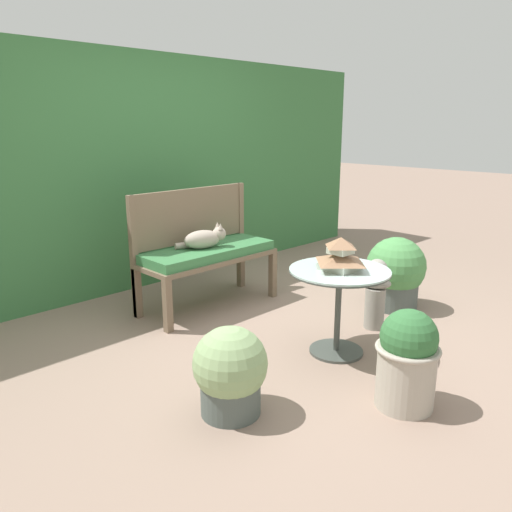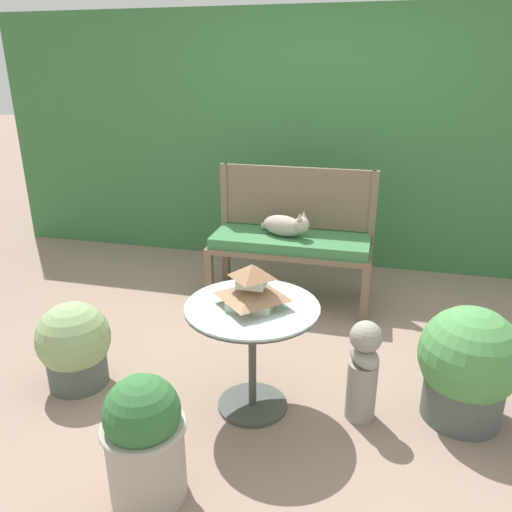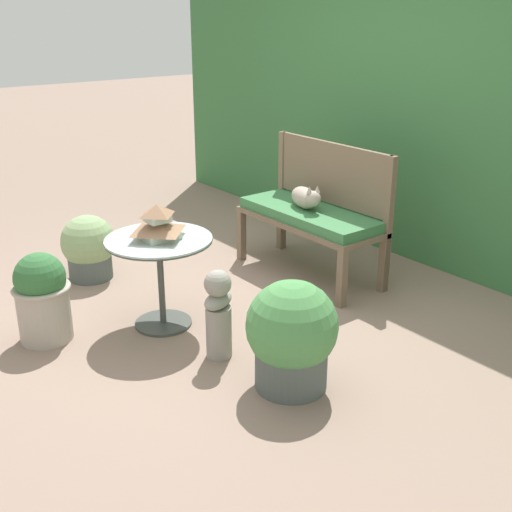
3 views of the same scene
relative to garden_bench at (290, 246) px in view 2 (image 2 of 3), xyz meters
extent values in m
plane|color=gray|center=(0.06, -0.96, -0.48)|extent=(30.00, 30.00, 0.00)
cube|color=#38703D|center=(0.06, 1.37, 0.68)|extent=(6.40, 0.86, 2.32)
cube|color=brown|center=(-0.61, -0.23, -0.26)|extent=(0.06, 0.06, 0.44)
cube|color=brown|center=(0.61, -0.23, -0.26)|extent=(0.06, 0.06, 0.44)
cube|color=brown|center=(-0.61, 0.23, -0.26)|extent=(0.06, 0.06, 0.44)
cube|color=brown|center=(0.61, 0.23, -0.26)|extent=(0.06, 0.06, 0.44)
cube|color=brown|center=(0.00, 0.00, -0.02)|extent=(1.29, 0.51, 0.04)
cube|color=#387542|center=(0.00, 0.00, 0.04)|extent=(1.24, 0.47, 0.08)
cube|color=brown|center=(-0.62, 0.24, 0.06)|extent=(0.06, 0.06, 1.07)
cube|color=brown|center=(0.62, 0.24, 0.06)|extent=(0.06, 0.06, 1.07)
cube|color=brown|center=(0.00, 0.24, 0.34)|extent=(1.24, 0.04, 0.49)
ellipsoid|color=#A89989|center=(-0.06, 0.00, 0.17)|extent=(0.37, 0.26, 0.16)
sphere|color=#A89989|center=(0.09, -0.05, 0.20)|extent=(0.12, 0.12, 0.12)
cone|color=#A89989|center=(0.10, -0.02, 0.28)|extent=(0.05, 0.05, 0.06)
cone|color=#A89989|center=(0.08, -0.08, 0.28)|extent=(0.05, 0.05, 0.06)
cylinder|color=#A89989|center=(-0.17, 0.10, 0.11)|extent=(0.19, 0.11, 0.06)
cylinder|color=#424742|center=(0.05, -1.41, -0.47)|extent=(0.40, 0.40, 0.02)
cylinder|color=#424742|center=(0.05, -1.41, -0.16)|extent=(0.04, 0.04, 0.63)
cylinder|color=silver|center=(0.05, -1.41, 0.16)|extent=(0.72, 0.72, 0.01)
torus|color=#424742|center=(0.05, -1.41, 0.14)|extent=(0.72, 0.72, 0.02)
cube|color=#B2BCA8|center=(0.05, -1.41, 0.19)|extent=(0.23, 0.23, 0.05)
pyramid|color=#936B4C|center=(0.05, -1.41, 0.24)|extent=(0.31, 0.31, 0.07)
cube|color=#B2BCA8|center=(0.05, -1.41, 0.30)|extent=(0.14, 0.14, 0.05)
pyramid|color=#936B4C|center=(0.05, -1.41, 0.36)|extent=(0.19, 0.19, 0.07)
cylinder|color=gray|center=(0.65, -1.35, -0.31)|extent=(0.16, 0.16, 0.34)
ellipsoid|color=gray|center=(0.65, -1.35, -0.09)|extent=(0.22, 0.27, 0.09)
sphere|color=gray|center=(0.65, -1.35, 0.02)|extent=(0.17, 0.17, 0.17)
cylinder|color=#ADA393|center=(-0.25, -2.13, -0.29)|extent=(0.34, 0.34, 0.38)
torus|color=#ADA393|center=(-0.25, -2.13, -0.11)|extent=(0.38, 0.38, 0.03)
sphere|color=#336B38|center=(-0.25, -2.13, -0.04)|extent=(0.33, 0.33, 0.33)
cylinder|color=#4C5651|center=(-1.03, -1.45, -0.36)|extent=(0.35, 0.35, 0.24)
torus|color=#4C5651|center=(-1.03, -1.45, -0.25)|extent=(0.39, 0.39, 0.03)
sphere|color=#89A870|center=(-1.03, -1.45, -0.16)|extent=(0.43, 0.43, 0.43)
cylinder|color=#4C5651|center=(1.19, -1.21, -0.33)|extent=(0.42, 0.42, 0.30)
torus|color=#4C5651|center=(1.19, -1.21, -0.19)|extent=(0.46, 0.46, 0.03)
sphere|color=#4C8E4C|center=(1.19, -1.21, -0.09)|extent=(0.53, 0.53, 0.53)
camera|label=1|loc=(-2.75, -3.40, 1.17)|focal=35.00mm
camera|label=2|loc=(0.65, -3.70, 1.34)|focal=35.00mm
camera|label=3|loc=(3.61, -3.36, 1.60)|focal=45.00mm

